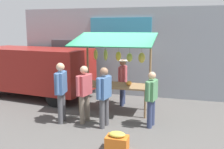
% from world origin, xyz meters
% --- Properties ---
extents(ground_plane, '(40.00, 40.00, 0.00)m').
position_xyz_m(ground_plane, '(0.00, 0.00, 0.00)').
color(ground_plane, '#514F4C').
extents(street_backdrop, '(9.00, 0.30, 3.40)m').
position_xyz_m(street_backdrop, '(0.05, -2.20, 1.70)').
color(street_backdrop, '#8C939E').
rests_on(street_backdrop, ground).
extents(market_stall, '(2.50, 1.46, 2.50)m').
position_xyz_m(market_stall, '(-0.02, -0.04, 1.56)').
color(market_stall, olive).
rests_on(market_stall, ground).
extents(vendor_with_sunhat, '(0.41, 0.69, 1.59)m').
position_xyz_m(vendor_with_sunhat, '(-0.08, -0.75, 0.94)').
color(vendor_with_sunhat, navy).
rests_on(vendor_with_sunhat, ground).
extents(shopper_with_shopping_bag, '(0.29, 0.65, 1.51)m').
position_xyz_m(shopper_with_shopping_bag, '(-1.30, 1.00, 0.85)').
color(shopper_with_shopping_bag, navy).
rests_on(shopper_with_shopping_bag, ground).
extents(shopper_in_grey_tee, '(0.31, 0.68, 1.62)m').
position_xyz_m(shopper_in_grey_tee, '(0.54, 1.20, 0.93)').
color(shopper_in_grey_tee, '#726656').
rests_on(shopper_in_grey_tee, ground).
extents(shopper_in_striped_shirt, '(0.28, 0.69, 1.63)m').
position_xyz_m(shopper_in_striped_shirt, '(-0.09, 1.37, 0.94)').
color(shopper_in_striped_shirt, '#4C4C51').
rests_on(shopper_in_striped_shirt, ground).
extents(shopper_with_ponytail, '(0.31, 0.71, 1.70)m').
position_xyz_m(shopper_with_ponytail, '(1.18, 1.35, 0.99)').
color(shopper_with_ponytail, '#4C4C51').
rests_on(shopper_with_ponytail, ground).
extents(parked_van, '(4.59, 2.37, 1.88)m').
position_xyz_m(parked_van, '(3.61, -0.92, 1.12)').
color(parked_van, maroon).
rests_on(parked_van, ground).
extents(produce_crate_near, '(0.49, 0.35, 0.41)m').
position_xyz_m(produce_crate_near, '(-0.77, 2.57, 0.19)').
color(produce_crate_near, '#D1661E').
rests_on(produce_crate_near, ground).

